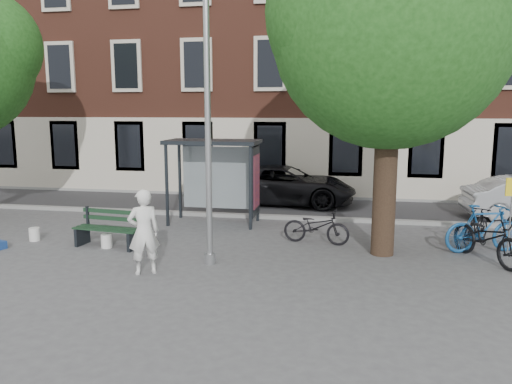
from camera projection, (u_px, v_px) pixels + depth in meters
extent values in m
plane|color=#4C4C4F|center=(210.00, 263.00, 11.65)|extent=(90.00, 90.00, 0.00)
cube|color=#28282B|center=(261.00, 206.00, 18.44)|extent=(40.00, 4.00, 0.01)
cube|color=gray|center=(251.00, 216.00, 16.49)|extent=(40.00, 0.25, 0.12)
cube|color=gray|center=(270.00, 195.00, 20.37)|extent=(40.00, 0.25, 0.12)
cube|color=brown|center=(284.00, 34.00, 23.10)|extent=(30.00, 8.00, 14.00)
cylinder|color=#9EA0A3|center=(208.00, 134.00, 11.16)|extent=(0.14, 0.14, 6.00)
cylinder|color=#9EA0A3|center=(210.00, 258.00, 11.63)|extent=(0.28, 0.28, 0.24)
cylinder|color=black|center=(385.00, 187.00, 12.11)|extent=(0.56, 0.56, 3.40)
sphere|color=#1D4B16|center=(392.00, 28.00, 11.49)|extent=(5.60, 5.60, 5.60)
sphere|color=#1D4B16|center=(431.00, 8.00, 11.64)|extent=(3.92, 3.92, 3.92)
sphere|color=#1D4B16|center=(357.00, 13.00, 11.30)|extent=(4.20, 4.20, 4.20)
cube|color=#1E2328|center=(167.00, 186.00, 15.16)|extent=(0.08, 0.08, 2.50)
cube|color=#1E2328|center=(251.00, 188.00, 14.69)|extent=(0.08, 0.08, 2.50)
cube|color=#1E2328|center=(180.00, 180.00, 16.32)|extent=(0.08, 0.08, 2.50)
cube|color=#1E2328|center=(258.00, 182.00, 15.85)|extent=(0.08, 0.08, 2.50)
cube|color=#1E2328|center=(213.00, 142.00, 15.29)|extent=(2.85, 1.45, 0.12)
cube|color=#8C999E|center=(218.00, 178.00, 16.07)|extent=(2.34, 0.04, 2.00)
cube|color=#1E2328|center=(254.00, 181.00, 15.25)|extent=(0.12, 1.14, 2.12)
cube|color=#D84C19|center=(257.00, 181.00, 15.24)|extent=(0.02, 0.90, 1.62)
imported|color=white|center=(144.00, 232.00, 10.78)|extent=(0.82, 0.75, 1.87)
cube|color=#1E2328|center=(82.00, 236.00, 13.22)|extent=(0.15, 0.58, 0.47)
cube|color=#1E2328|center=(134.00, 241.00, 12.76)|extent=(0.15, 0.58, 0.47)
cube|color=#16311D|center=(103.00, 230.00, 12.77)|extent=(1.82, 0.34, 0.04)
cube|color=#16311D|center=(107.00, 229.00, 12.95)|extent=(1.82, 0.34, 0.04)
cube|color=#16311D|center=(111.00, 227.00, 13.12)|extent=(1.82, 0.34, 0.04)
cube|color=#16311D|center=(113.00, 219.00, 13.19)|extent=(1.81, 0.27, 0.10)
cube|color=#16311D|center=(113.00, 212.00, 13.16)|extent=(1.81, 0.27, 0.10)
imported|color=black|center=(316.00, 226.00, 13.30)|extent=(1.85, 0.88, 0.93)
imported|color=#1B5494|center=(484.00, 229.00, 12.44)|extent=(2.12, 1.18, 1.23)
imported|color=black|center=(487.00, 237.00, 11.70)|extent=(1.72, 2.33, 1.17)
imported|color=black|center=(476.00, 227.00, 13.20)|extent=(1.27, 1.60, 0.97)
imported|color=black|center=(285.00, 185.00, 18.75)|extent=(5.30, 2.52, 1.46)
cylinder|color=white|center=(34.00, 234.00, 13.62)|extent=(0.30, 0.30, 0.36)
cylinder|color=white|center=(107.00, 241.00, 12.93)|extent=(0.35, 0.35, 0.36)
cylinder|color=#9EA0A3|center=(510.00, 219.00, 12.04)|extent=(0.04, 0.04, 1.88)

